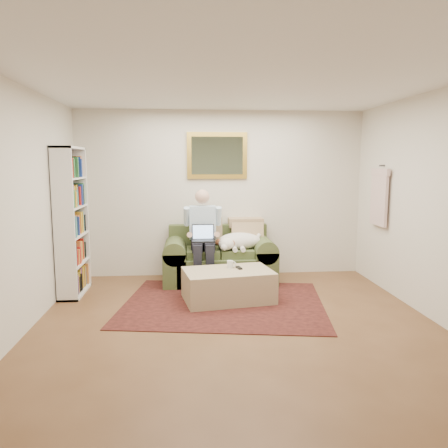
{
  "coord_description": "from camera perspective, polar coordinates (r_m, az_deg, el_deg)",
  "views": [
    {
      "loc": [
        -0.52,
        -4.39,
        1.79
      ],
      "look_at": [
        -0.03,
        1.55,
        0.95
      ],
      "focal_mm": 35.0,
      "sensor_mm": 36.0,
      "label": 1
    }
  ],
  "objects": [
    {
      "name": "rug",
      "position": [
        5.68,
        -0.07,
        -10.31
      ],
      "size": [
        2.79,
        2.37,
        0.01
      ],
      "primitive_type": "cube",
      "rotation": [
        0.0,
        0.0,
        -0.15
      ],
      "color": "black",
      "rests_on": "room_shell"
    },
    {
      "name": "tv_remote",
      "position": [
        5.78,
        1.97,
        -5.73
      ],
      "size": [
        0.08,
        0.16,
        0.02
      ],
      "primitive_type": "cube",
      "rotation": [
        0.0,
        0.0,
        0.2
      ],
      "color": "black",
      "rests_on": "ottoman"
    },
    {
      "name": "sofa",
      "position": [
        6.63,
        -0.62,
        -5.1
      ],
      "size": [
        1.66,
        0.84,
        1.0
      ],
      "color": "#414E29",
      "rests_on": "room_shell"
    },
    {
      "name": "sleeping_dog",
      "position": [
        6.5,
        2.05,
        -2.22
      ],
      "size": [
        0.68,
        0.43,
        0.25
      ],
      "primitive_type": null,
      "color": "white",
      "rests_on": "sofa"
    },
    {
      "name": "hanging_shirt",
      "position": [
        6.59,
        19.62,
        3.72
      ],
      "size": [
        0.06,
        0.52,
        0.9
      ],
      "primitive_type": null,
      "color": "beige",
      "rests_on": "room_shell"
    },
    {
      "name": "ottoman",
      "position": [
        5.74,
        0.53,
        -8.04
      ],
      "size": [
        1.22,
        0.89,
        0.41
      ],
      "primitive_type": "cube",
      "rotation": [
        0.0,
        0.0,
        0.17
      ],
      "color": "tan",
      "rests_on": "room_shell"
    },
    {
      "name": "room_shell",
      "position": [
        4.8,
        1.56,
        2.16
      ],
      "size": [
        4.51,
        5.0,
        2.61
      ],
      "color": "brown",
      "rests_on": "ground"
    },
    {
      "name": "bookshelf",
      "position": [
        6.25,
        -19.31,
        0.29
      ],
      "size": [
        0.28,
        0.8,
        2.0
      ],
      "primitive_type": null,
      "color": "white",
      "rests_on": "room_shell"
    },
    {
      "name": "coffee_mug",
      "position": [
        5.79,
        0.8,
        -5.29
      ],
      "size": [
        0.08,
        0.08,
        0.1
      ],
      "primitive_type": "cylinder",
      "color": "white",
      "rests_on": "ottoman"
    },
    {
      "name": "wall_mirror",
      "position": [
        6.88,
        -0.9,
        8.92
      ],
      "size": [
        0.94,
        0.04,
        0.72
      ],
      "color": "gold",
      "rests_on": "room_shell"
    },
    {
      "name": "laptop",
      "position": [
        6.31,
        -2.74,
        -1.64
      ],
      "size": [
        0.32,
        0.26,
        0.23
      ],
      "color": "black",
      "rests_on": "seated_man"
    },
    {
      "name": "seated_man",
      "position": [
        6.38,
        -2.76,
        -1.84
      ],
      "size": [
        0.55,
        0.78,
        1.4
      ],
      "primitive_type": null,
      "color": "#8CB8D8",
      "rests_on": "sofa"
    }
  ]
}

